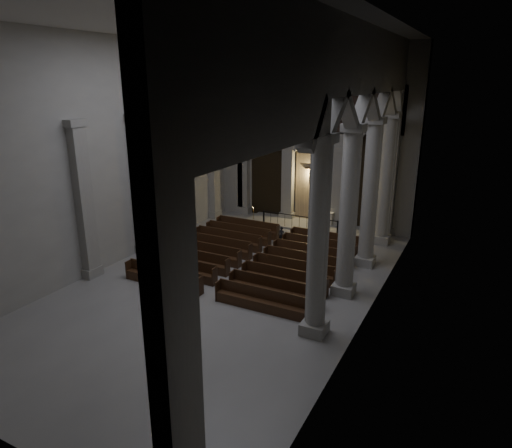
# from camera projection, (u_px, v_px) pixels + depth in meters

# --- Properties ---
(room) EXTENTS (24.00, 24.10, 12.00)m
(room) POSITION_uv_depth(u_px,v_px,m) (225.00, 130.00, 20.68)
(room) COLOR gray
(room) RESTS_ON ground
(sanctuary_wall) EXTENTS (14.00, 0.77, 12.00)m
(sanctuary_wall) POSITION_uv_depth(u_px,v_px,m) (314.00, 129.00, 30.75)
(sanctuary_wall) COLOR gray
(sanctuary_wall) RESTS_ON ground
(right_arcade) EXTENTS (1.00, 24.00, 12.00)m
(right_arcade) POSITION_uv_depth(u_px,v_px,m) (353.00, 128.00, 19.34)
(right_arcade) COLOR gray
(right_arcade) RESTS_ON ground
(left_pilasters) EXTENTS (0.60, 13.00, 8.03)m
(left_pilasters) POSITION_uv_depth(u_px,v_px,m) (161.00, 181.00, 27.71)
(left_pilasters) COLOR gray
(left_pilasters) RESTS_ON ground
(sanctuary_step) EXTENTS (8.50, 2.60, 0.15)m
(sanctuary_step) POSITION_uv_depth(u_px,v_px,m) (305.00, 225.00, 31.95)
(sanctuary_step) COLOR gray
(sanctuary_step) RESTS_ON ground
(altar) EXTENTS (1.79, 0.72, 0.91)m
(altar) POSITION_uv_depth(u_px,v_px,m) (322.00, 217.00, 31.91)
(altar) COLOR beige
(altar) RESTS_ON sanctuary_step
(altar_rail) EXTENTS (5.45, 0.09, 1.07)m
(altar_rail) POSITION_uv_depth(u_px,v_px,m) (299.00, 220.00, 30.76)
(altar_rail) COLOR black
(altar_rail) RESTS_ON ground
(candle_stand_left) EXTENTS (0.21, 0.21, 1.25)m
(candle_stand_left) POSITION_uv_depth(u_px,v_px,m) (253.00, 219.00, 32.24)
(candle_stand_left) COLOR olive
(candle_stand_left) RESTS_ON ground
(candle_stand_right) EXTENTS (0.22, 0.22, 1.32)m
(candle_stand_right) POSITION_uv_depth(u_px,v_px,m) (344.00, 230.00, 29.87)
(candle_stand_right) COLOR olive
(candle_stand_right) RESTS_ON ground
(pews) EXTENTS (9.88, 9.25, 1.00)m
(pews) POSITION_uv_depth(u_px,v_px,m) (253.00, 259.00, 25.15)
(pews) COLOR black
(pews) RESTS_ON ground
(worshipper) EXTENTS (0.41, 0.27, 1.12)m
(worshipper) POSITION_uv_depth(u_px,v_px,m) (281.00, 236.00, 28.26)
(worshipper) COLOR black
(worshipper) RESTS_ON ground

